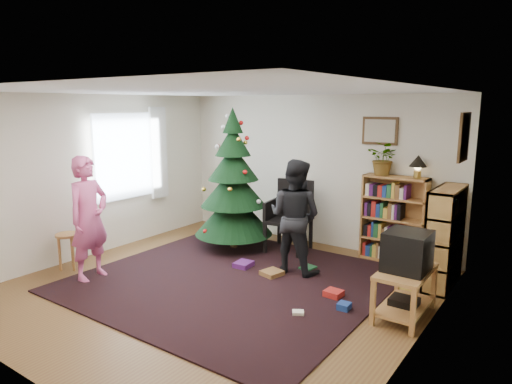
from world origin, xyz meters
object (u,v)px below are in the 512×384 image
Objects in this scene: picture_back at (380,131)px; picture_right at (464,137)px; bookshelf_back at (394,218)px; armchair at (293,212)px; table_lamp at (418,163)px; bookshelf_right at (445,236)px; stool at (67,242)px; potted_plant at (384,158)px; christmas_tree at (233,191)px; person_standing at (89,218)px; person_by_chair at (295,216)px; crt_tv at (407,251)px; tv_stand at (405,289)px.

picture_back is 0.92× the size of picture_right.
armchair is (-1.52, -0.40, -0.04)m from bookshelf_back.
bookshelf_back is 0.91m from table_lamp.
stool is (-4.54, -2.51, -0.25)m from bookshelf_right.
stool is at bearing 118.90° from bookshelf_right.
potted_plant is (1.32, 0.40, 0.93)m from armchair.
christmas_tree is 2.31m from person_standing.
person_by_chair is at bearing -128.04° from bookshelf_back.
person_standing is at bearing -137.97° from table_lamp.
potted_plant is at bearing 117.88° from crt_tv.
stool is (-2.16, -2.65, -0.21)m from armchair.
picture_back is at bearing 134.48° from potted_plant.
bookshelf_back is 2.59× the size of potted_plant.
bookshelf_back is at bearing 149.27° from picture_right.
crt_tv is 4.62m from stool.
picture_right reaches higher than table_lamp.
crt_tv is 1.79m from person_by_chair.
crt_tv is 1.97m from table_lamp.
picture_back is 1.51m from picture_right.
picture_right is 0.53× the size of armchair.
tv_stand is (3.09, -0.87, -0.64)m from christmas_tree.
crt_tv is at bearing 180.00° from tv_stand.
picture_right is 1.29m from bookshelf_right.
bookshelf_right is at bearing -63.74° from person_standing.
christmas_tree reaches higher than tv_stand.
potted_plant reaches higher than tv_stand.
person_standing reaches higher than table_lamp.
person_by_chair is (-0.99, -1.26, 0.14)m from bookshelf_back.
tv_stand is at bearing -60.63° from picture_back.
person_standing is 1.05× the size of person_by_chair.
picture_back is at bearing 167.95° from table_lamp.
christmas_tree is (-2.02, -1.03, -0.99)m from picture_back.
table_lamp reaches higher than person_by_chair.
picture_back is 0.33× the size of person_standing.
bookshelf_back is 4.79m from stool.
person_by_chair is 1.66m from potted_plant.
potted_plant is at bearing 22.61° from christmas_tree.
bookshelf_back is at bearing 6.22° from armchair.
picture_right is 0.46× the size of bookshelf_back.
crt_tv is 0.44× the size of armchair.
person_by_chair is 4.82× the size of table_lamp.
person_standing is (-3.11, -3.07, 0.18)m from bookshelf_back.
bookshelf_back is at bearing 180.00° from table_lamp.
picture_right reaches higher than picture_back.
picture_right reaches higher than bookshelf_back.
picture_back is at bearing 43.62° from stool.
bookshelf_back is 1.14× the size of armchair.
bookshelf_right is at bearing -27.50° from potted_plant.
potted_plant reaches higher than armchair.
stool is (-1.33, -2.16, -0.55)m from christmas_tree.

